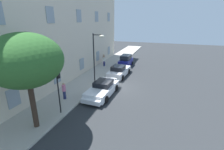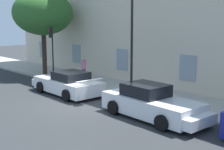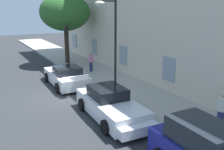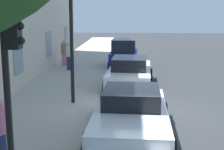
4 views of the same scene
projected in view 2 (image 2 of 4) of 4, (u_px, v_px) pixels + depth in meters
ground_plane at (82, 103)px, 16.27m from camera, size 80.00×80.00×0.00m
sidewalk at (132, 91)px, 18.85m from camera, size 60.00×3.71×0.14m
sportscar_red_lead at (66, 84)px, 18.39m from camera, size 5.06×2.36×1.39m
sportscar_yellow_flank at (154, 105)px, 13.68m from camera, size 5.18×2.32×1.49m
tree_near_kerb at (43, 13)px, 23.81m from camera, size 4.62×4.62×6.48m
traffic_light at (52, 43)px, 22.28m from camera, size 0.22×0.36×3.75m
street_lamp at (127, 25)px, 16.71m from camera, size 0.44×1.42×5.68m
pedestrian_admiring at (84, 68)px, 21.79m from camera, size 0.47×0.47×1.64m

